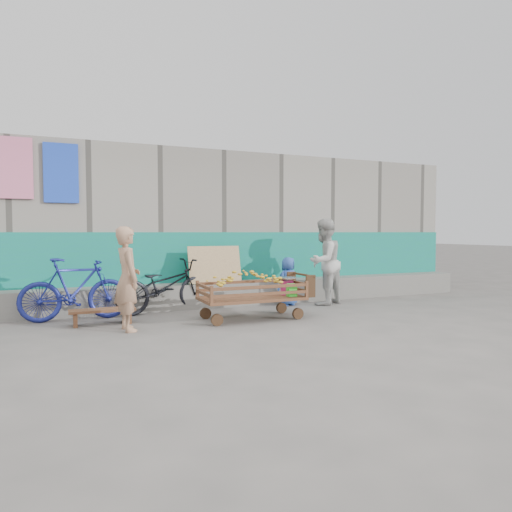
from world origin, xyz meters
name	(u,v)px	position (x,y,z in m)	size (l,w,h in m)	color
ground	(243,333)	(0.00, 0.00, 0.00)	(80.00, 80.00, 0.00)	#5B5854
building_wall	(176,229)	(0.00, 4.05, 1.47)	(12.00, 3.50, 3.00)	gray
banana_cart	(250,287)	(0.46, 0.88, 0.52)	(1.79, 0.82, 0.76)	brown
bench	(102,313)	(-1.76, 1.36, 0.18)	(0.96, 0.29, 0.24)	brown
vendor_man	(127,279)	(-1.46, 0.77, 0.74)	(0.54, 0.36, 1.48)	tan
woman	(324,262)	(2.34, 1.71, 0.83)	(0.81, 0.63, 1.66)	beige
child	(288,281)	(1.66, 1.87, 0.46)	(0.45, 0.29, 0.93)	#2E54AB
bicycle_dark	(164,286)	(-0.68, 2.05, 0.46)	(0.62, 1.77, 0.93)	black
bicycle_blue	(75,289)	(-2.14, 1.85, 0.50)	(0.47, 1.66, 1.00)	navy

